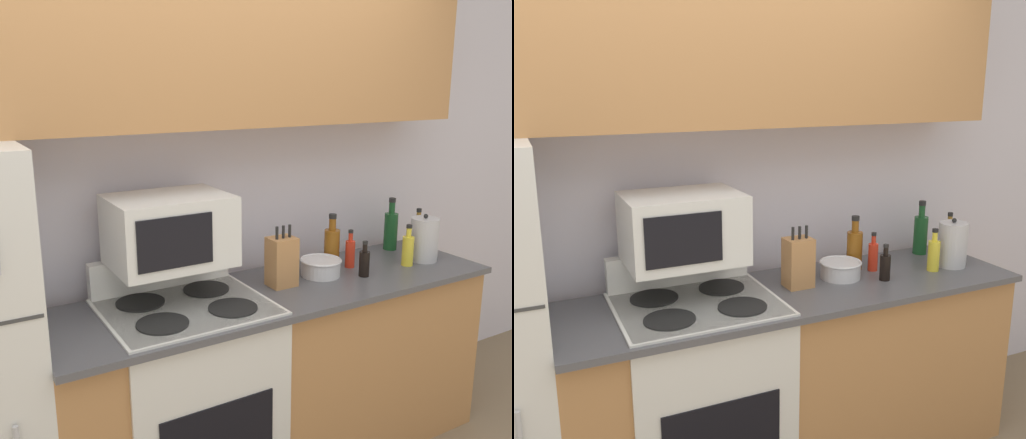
{
  "view_description": "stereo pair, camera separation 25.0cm",
  "coord_description": "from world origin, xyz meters",
  "views": [
    {
      "loc": [
        -1.03,
        -1.83,
        1.88
      ],
      "look_at": [
        0.22,
        0.26,
        1.28
      ],
      "focal_mm": 40.0,
      "sensor_mm": 36.0,
      "label": 1
    },
    {
      "loc": [
        -0.81,
        -1.94,
        1.88
      ],
      "look_at": [
        0.22,
        0.26,
        1.28
      ],
      "focal_mm": 40.0,
      "sensor_mm": 36.0,
      "label": 2
    }
  ],
  "objects": [
    {
      "name": "bottle_vinegar",
      "position": [
        1.37,
        0.39,
        1.02
      ],
      "size": [
        0.06,
        0.06,
        0.24
      ],
      "color": "olive",
      "rests_on": "lower_cabinets"
    },
    {
      "name": "wall_back",
      "position": [
        0.0,
        0.68,
        1.27
      ],
      "size": [
        8.0,
        0.05,
        2.55
      ],
      "color": "silver",
      "rests_on": "ground_plane"
    },
    {
      "name": "microwave",
      "position": [
        -0.15,
        0.37,
        1.25
      ],
      "size": [
        0.5,
        0.38,
        0.3
      ],
      "color": "silver",
      "rests_on": "stove"
    },
    {
      "name": "bottle_soy_sauce",
      "position": [
        0.8,
        0.2,
        1.0
      ],
      "size": [
        0.05,
        0.05,
        0.18
      ],
      "color": "black",
      "rests_on": "lower_cabinets"
    },
    {
      "name": "bottle_hot_sauce",
      "position": [
        0.83,
        0.34,
        1.01
      ],
      "size": [
        0.05,
        0.05,
        0.2
      ],
      "color": "red",
      "rests_on": "lower_cabinets"
    },
    {
      "name": "bottle_wine_green",
      "position": [
        1.24,
        0.48,
        1.05
      ],
      "size": [
        0.08,
        0.08,
        0.3
      ],
      "color": "#194C23",
      "rests_on": "lower_cabinets"
    },
    {
      "name": "upper_cabinets",
      "position": [
        0.0,
        0.49,
        2.02
      ],
      "size": [
        2.93,
        0.33,
        0.7
      ],
      "color": "#B27A47",
      "rests_on": "refrigerator"
    },
    {
      "name": "kettle",
      "position": [
        1.25,
        0.23,
        1.04
      ],
      "size": [
        0.15,
        0.15,
        0.26
      ],
      "color": "#B7B7BC",
      "rests_on": "lower_cabinets"
    },
    {
      "name": "bottle_cooking_spray",
      "position": [
        1.11,
        0.21,
        1.01
      ],
      "size": [
        0.06,
        0.06,
        0.22
      ],
      "color": "gold",
      "rests_on": "lower_cabinets"
    },
    {
      "name": "knife_block",
      "position": [
        0.38,
        0.3,
        1.05
      ],
      "size": [
        0.13,
        0.11,
        0.29
      ],
      "color": "#B27A47",
      "rests_on": "lower_cabinets"
    },
    {
      "name": "bottle_whiskey",
      "position": [
        0.76,
        0.4,
        1.04
      ],
      "size": [
        0.08,
        0.08,
        0.28
      ],
      "color": "brown",
      "rests_on": "lower_cabinets"
    },
    {
      "name": "stove",
      "position": [
        -0.12,
        0.28,
        0.48
      ],
      "size": [
        0.7,
        0.6,
        1.1
      ],
      "color": "silver",
      "rests_on": "ground_plane"
    },
    {
      "name": "bowl",
      "position": [
        0.63,
        0.32,
        0.97
      ],
      "size": [
        0.21,
        0.21,
        0.08
      ],
      "color": "silver",
      "rests_on": "lower_cabinets"
    },
    {
      "name": "lower_cabinets",
      "position": [
        0.37,
        0.29,
        0.46
      ],
      "size": [
        2.19,
        0.62,
        0.93
      ],
      "color": "#B27A47",
      "rests_on": "ground_plane"
    }
  ]
}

